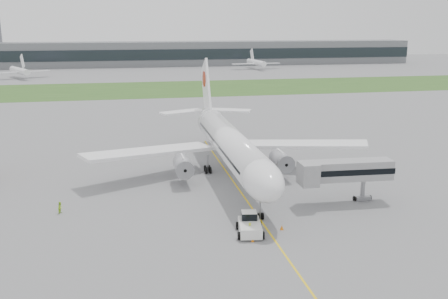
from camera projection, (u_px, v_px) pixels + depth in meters
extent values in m
plane|color=gray|center=(235.00, 184.00, 78.73)|extent=(600.00, 600.00, 0.00)
cube|color=#2F5620|center=(168.00, 89.00, 192.81)|extent=(600.00, 50.00, 0.02)
cube|color=slate|center=(151.00, 54.00, 295.65)|extent=(320.00, 22.00, 14.00)
cube|color=black|center=(152.00, 55.00, 285.20)|extent=(320.00, 0.60, 6.00)
cylinder|color=white|center=(230.00, 144.00, 81.16)|extent=(5.00, 38.00, 5.00)
ellipsoid|color=white|center=(262.00, 179.00, 62.62)|extent=(5.00, 11.00, 5.00)
cube|color=black|center=(264.00, 175.00, 61.45)|extent=(3.20, 1.54, 1.14)
cone|color=white|center=(208.00, 115.00, 101.88)|extent=(5.00, 10.53, 6.16)
cube|color=white|center=(149.00, 152.00, 80.90)|extent=(22.13, 13.52, 1.70)
cube|color=white|center=(301.00, 144.00, 85.81)|extent=(22.13, 13.52, 1.70)
cylinder|color=#939398|center=(183.00, 166.00, 77.91)|extent=(2.70, 5.20, 2.70)
cylinder|color=#939398|center=(281.00, 160.00, 80.93)|extent=(2.70, 5.20, 2.70)
cube|color=white|center=(206.00, 89.00, 102.05)|extent=(0.45, 10.90, 12.76)
cylinder|color=#9F1E09|center=(205.00, 79.00, 102.50)|extent=(0.60, 3.20, 3.20)
cube|color=white|center=(182.00, 112.00, 103.21)|extent=(9.54, 6.34, 0.35)
cube|color=white|center=(229.00, 110.00, 105.10)|extent=(9.54, 6.34, 0.35)
cylinder|color=gray|center=(260.00, 208.00, 64.09)|extent=(0.24, 0.24, 3.10)
cylinder|color=black|center=(208.00, 169.00, 84.65)|extent=(1.40, 1.10, 1.10)
cylinder|color=black|center=(244.00, 167.00, 85.86)|extent=(1.40, 1.10, 1.10)
cube|color=white|center=(250.00, 227.00, 59.88)|extent=(3.23, 4.95, 1.23)
cube|color=white|center=(249.00, 216.00, 60.82)|extent=(2.07, 1.90, 1.03)
cube|color=black|center=(249.00, 215.00, 60.81)|extent=(2.13, 1.96, 0.87)
cylinder|color=black|center=(237.00, 225.00, 61.40)|extent=(0.49, 0.97, 0.92)
cylinder|color=black|center=(260.00, 225.00, 61.52)|extent=(0.49, 0.97, 0.92)
cylinder|color=black|center=(239.00, 236.00, 58.42)|extent=(0.49, 0.97, 0.92)
cylinder|color=black|center=(263.00, 235.00, 58.54)|extent=(0.49, 0.97, 0.92)
cube|color=#959597|center=(347.00, 170.00, 69.53)|extent=(12.87, 3.33, 2.73)
cube|color=black|center=(347.00, 170.00, 69.53)|extent=(13.06, 3.43, 0.82)
cube|color=#959597|center=(308.00, 174.00, 67.81)|extent=(2.37, 3.10, 3.10)
cylinder|color=gray|center=(363.00, 189.00, 71.11)|extent=(0.64, 0.64, 3.46)
cube|color=gray|center=(362.00, 198.00, 71.45)|extent=(2.24, 1.38, 0.64)
cylinder|color=black|center=(354.00, 198.00, 71.28)|extent=(0.30, 0.65, 0.64)
cylinder|color=black|center=(370.00, 198.00, 71.62)|extent=(0.30, 0.65, 0.64)
cone|color=orange|center=(253.00, 240.00, 57.87)|extent=(0.38, 0.38, 0.53)
cone|color=orange|center=(282.00, 227.00, 61.19)|extent=(0.45, 0.45, 0.62)
imported|color=#CEE125|center=(249.00, 230.00, 59.03)|extent=(0.76, 0.61, 1.80)
imported|color=#A4DF25|center=(60.00, 207.00, 66.43)|extent=(0.86, 0.95, 1.60)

